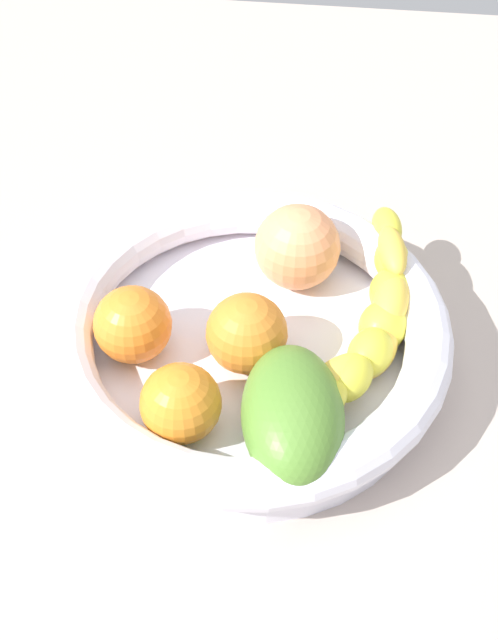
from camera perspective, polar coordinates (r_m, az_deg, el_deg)
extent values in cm
cube|color=#B7A69B|center=(72.56, 0.00, -3.70)|extent=(120.00, 120.00, 3.00)
cylinder|color=white|center=(70.44, 0.00, -2.31)|extent=(29.22, 29.22, 2.47)
torus|color=white|center=(68.07, 0.00, -0.63)|extent=(31.85, 31.85, 3.76)
ellipsoid|color=yellow|center=(61.89, 4.94, -5.47)|extent=(4.58, 4.97, 2.47)
ellipsoid|color=yellow|center=(64.09, 6.68, -3.83)|extent=(4.65, 5.22, 2.92)
ellipsoid|color=yellow|center=(66.51, 7.95, -2.12)|extent=(4.68, 5.26, 3.36)
ellipsoid|color=yellow|center=(69.09, 8.76, -0.41)|extent=(4.66, 5.08, 3.80)
ellipsoid|color=yellow|center=(71.06, 9.24, 1.83)|extent=(3.69, 4.61, 3.36)
ellipsoid|color=yellow|center=(73.14, 9.32, 3.99)|extent=(3.18, 4.53, 2.92)
ellipsoid|color=yellow|center=(75.25, 9.04, 6.05)|extent=(3.30, 4.76, 2.47)
ellipsoid|color=yellow|center=(61.38, 2.38, -4.92)|extent=(5.95, 4.67, 2.23)
ellipsoid|color=yellow|center=(64.05, 5.81, -3.80)|extent=(5.87, 6.00, 2.84)
ellipsoid|color=yellow|center=(67.49, 8.09, -2.05)|extent=(5.49, 6.50, 3.44)
ellipsoid|color=yellow|center=(69.72, 9.33, 1.24)|extent=(3.56, 5.90, 2.84)
ellipsoid|color=yellow|center=(72.20, 9.38, 4.51)|extent=(3.17, 5.87, 2.23)
sphere|color=orange|center=(66.12, -0.30, -0.88)|extent=(6.31, 6.31, 6.31)
sphere|color=orange|center=(62.38, -4.51, -5.47)|extent=(5.93, 5.93, 5.93)
sphere|color=orange|center=(67.45, -7.64, -0.30)|extent=(6.11, 6.11, 6.11)
sphere|color=#F99A65|center=(72.30, 3.19, 4.81)|extent=(7.18, 7.18, 7.18)
ellipsoid|color=#568731|center=(61.53, 2.88, -6.21)|extent=(8.85, 12.70, 6.18)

